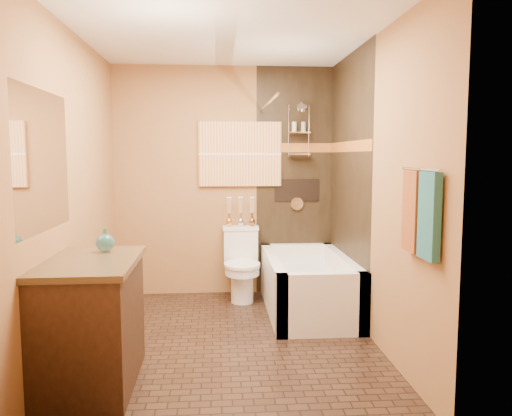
{
  "coord_description": "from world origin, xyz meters",
  "views": [
    {
      "loc": [
        -0.08,
        -4.0,
        1.53
      ],
      "look_at": [
        0.26,
        0.4,
        1.07
      ],
      "focal_mm": 35.0,
      "sensor_mm": 36.0,
      "label": 1
    }
  ],
  "objects": [
    {
      "name": "floor",
      "position": [
        0.0,
        0.0,
        0.0
      ],
      "size": [
        3.0,
        3.0,
        0.0
      ],
      "primitive_type": "plane",
      "color": "black",
      "rests_on": "ground"
    },
    {
      "name": "towel_rust",
      "position": [
        1.16,
        -0.92,
        1.18
      ],
      "size": [
        0.05,
        0.22,
        0.52
      ],
      "primitive_type": "cube",
      "color": "brown",
      "rests_on": "towel_bar"
    },
    {
      "name": "mosaic_band_back",
      "position": [
        0.78,
        1.48,
        1.62
      ],
      "size": [
        0.85,
        0.01,
        0.1
      ],
      "primitive_type": "cube",
      "color": "#964F1B",
      "rests_on": "alcove_tile_back"
    },
    {
      "name": "wall_right",
      "position": [
        1.2,
        0.0,
        1.25
      ],
      "size": [
        0.02,
        3.0,
        2.5
      ],
      "primitive_type": "cube",
      "color": "#9E6A3D",
      "rests_on": "floor"
    },
    {
      "name": "alcove_tile_back",
      "position": [
        0.78,
        1.49,
        1.25
      ],
      "size": [
        0.85,
        0.01,
        2.5
      ],
      "primitive_type": "cube",
      "color": "black",
      "rests_on": "wall_back"
    },
    {
      "name": "shower_fixtures",
      "position": [
        0.8,
        1.38,
        1.67
      ],
      "size": [
        0.24,
        0.33,
        1.16
      ],
      "color": "silver",
      "rests_on": "floor"
    },
    {
      "name": "curtain_rod",
      "position": [
        0.4,
        0.75,
        2.02
      ],
      "size": [
        0.03,
        1.55,
        0.03
      ],
      "primitive_type": "cylinder",
      "rotation": [
        1.57,
        0.0,
        0.0
      ],
      "color": "silver",
      "rests_on": "wall_back"
    },
    {
      "name": "toilet",
      "position": [
        0.17,
        1.22,
        0.39
      ],
      "size": [
        0.39,
        0.57,
        0.77
      ],
      "rotation": [
        0.0,
        0.0,
        -0.01
      ],
      "color": "white",
      "rests_on": "floor"
    },
    {
      "name": "ceiling",
      "position": [
        0.0,
        0.0,
        2.5
      ],
      "size": [
        3.0,
        3.0,
        0.0
      ],
      "primitive_type": "plane",
      "color": "silver",
      "rests_on": "wall_back"
    },
    {
      "name": "wall_back",
      "position": [
        0.0,
        1.5,
        1.25
      ],
      "size": [
        2.4,
        0.02,
        2.5
      ],
      "primitive_type": "cube",
      "color": "#9E6A3D",
      "rests_on": "floor"
    },
    {
      "name": "wall_left",
      "position": [
        -1.2,
        0.0,
        1.25
      ],
      "size": [
        0.02,
        3.0,
        2.5
      ],
      "primitive_type": "cube",
      "color": "#9E6A3D",
      "rests_on": "floor"
    },
    {
      "name": "wall_front",
      "position": [
        0.0,
        -1.5,
        1.25
      ],
      "size": [
        2.4,
        0.02,
        2.5
      ],
      "primitive_type": "cube",
      "color": "#9E6A3D",
      "rests_on": "floor"
    },
    {
      "name": "bathtub",
      "position": [
        0.8,
        0.75,
        0.22
      ],
      "size": [
        0.8,
        1.5,
        0.55
      ],
      "color": "white",
      "rests_on": "floor"
    },
    {
      "name": "vanity",
      "position": [
        -0.92,
        -0.72,
        0.43
      ],
      "size": [
        0.6,
        0.97,
        0.86
      ],
      "rotation": [
        0.0,
        0.0,
        0.01
      ],
      "color": "black",
      "rests_on": "floor"
    },
    {
      "name": "sunset_painting",
      "position": [
        0.17,
        1.48,
        1.55
      ],
      "size": [
        0.9,
        0.04,
        0.7
      ],
      "primitive_type": "cube",
      "color": "orange",
      "rests_on": "wall_back"
    },
    {
      "name": "mosaic_band_right",
      "position": [
        1.18,
        0.75,
        1.62
      ],
      "size": [
        0.01,
        1.5,
        0.1
      ],
      "primitive_type": "cube",
      "color": "#964F1B",
      "rests_on": "alcove_tile_right"
    },
    {
      "name": "towel_bar",
      "position": [
        1.15,
        -1.05,
        1.45
      ],
      "size": [
        0.02,
        0.55,
        0.02
      ],
      "primitive_type": "cylinder",
      "rotation": [
        1.57,
        0.0,
        0.0
      ],
      "color": "silver",
      "rests_on": "wall_right"
    },
    {
      "name": "vanity_mirror",
      "position": [
        -1.19,
        -0.72,
        1.5
      ],
      "size": [
        0.01,
        1.0,
        0.9
      ],
      "primitive_type": "cube",
      "color": "white",
      "rests_on": "wall_left"
    },
    {
      "name": "bud_vases",
      "position": [
        0.17,
        1.39,
        0.94
      ],
      "size": [
        0.32,
        0.07,
        0.31
      ],
      "color": "gold",
      "rests_on": "toilet"
    },
    {
      "name": "towel_teal",
      "position": [
        1.16,
        -1.18,
        1.18
      ],
      "size": [
        0.05,
        0.22,
        0.52
      ],
      "primitive_type": "cube",
      "color": "#1E5766",
      "rests_on": "towel_bar"
    },
    {
      "name": "teal_bottle",
      "position": [
        -0.87,
        -0.46,
        0.94
      ],
      "size": [
        0.15,
        0.15,
        0.2
      ],
      "primitive_type": null,
      "rotation": [
        0.0,
        0.0,
        0.23
      ],
      "color": "#266F72",
      "rests_on": "vanity"
    },
    {
      "name": "alcove_niche",
      "position": [
        0.8,
        1.48,
        1.15
      ],
      "size": [
        0.5,
        0.01,
        0.25
      ],
      "primitive_type": "cube",
      "color": "black",
      "rests_on": "alcove_tile_back"
    },
    {
      "name": "alcove_tile_right",
      "position": [
        1.19,
        0.75,
        1.25
      ],
      "size": [
        0.01,
        1.5,
        2.5
      ],
      "primitive_type": "cube",
      "color": "black",
      "rests_on": "wall_right"
    }
  ]
}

